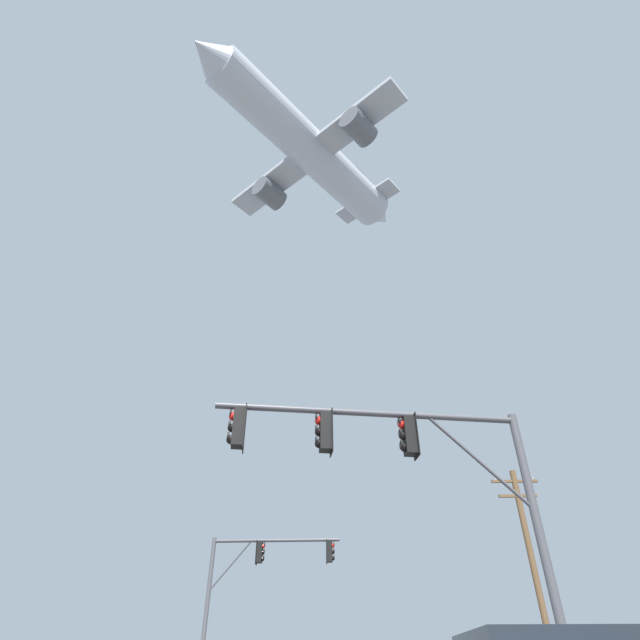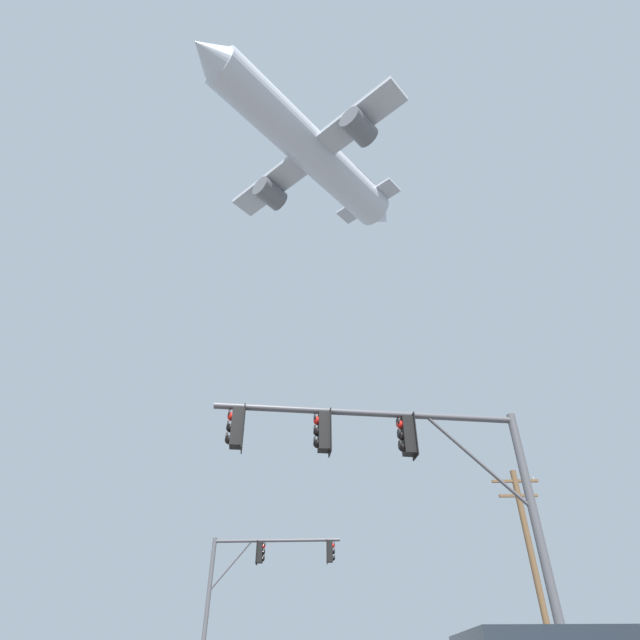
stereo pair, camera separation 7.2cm
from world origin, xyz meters
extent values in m
cylinder|color=#4C4C51|center=(4.69, 6.86, 3.21)|extent=(0.20, 0.20, 6.41)
cylinder|color=#4C4C51|center=(1.13, 6.28, 6.26)|extent=(7.16, 1.30, 0.15)
cylinder|color=#4C4C51|center=(3.62, 6.69, 5.21)|extent=(2.21, 0.43, 2.15)
cube|color=black|center=(-1.87, 5.80, 5.74)|extent=(0.31, 0.36, 0.90)
cylinder|color=black|center=(-1.87, 5.80, 6.25)|extent=(0.05, 0.05, 0.12)
cube|color=black|center=(-1.73, 5.82, 5.74)|extent=(0.10, 0.46, 1.04)
sphere|color=red|center=(-2.01, 5.78, 6.01)|extent=(0.20, 0.20, 0.20)
cylinder|color=black|center=(-2.08, 5.77, 6.07)|extent=(0.07, 0.21, 0.21)
sphere|color=black|center=(-2.01, 5.78, 5.73)|extent=(0.20, 0.20, 0.20)
cylinder|color=black|center=(-2.08, 5.77, 5.79)|extent=(0.07, 0.21, 0.21)
sphere|color=black|center=(-2.01, 5.78, 5.45)|extent=(0.20, 0.20, 0.20)
cylinder|color=black|center=(-2.08, 5.77, 5.51)|extent=(0.07, 0.21, 0.21)
cube|color=black|center=(0.09, 6.12, 5.74)|extent=(0.31, 0.36, 0.90)
cylinder|color=black|center=(0.09, 6.12, 6.25)|extent=(0.05, 0.05, 0.12)
cube|color=black|center=(0.23, 6.14, 5.74)|extent=(0.10, 0.46, 1.04)
sphere|color=red|center=(-0.05, 6.09, 6.01)|extent=(0.20, 0.20, 0.20)
cylinder|color=black|center=(-0.12, 6.08, 6.07)|extent=(0.07, 0.21, 0.21)
sphere|color=black|center=(-0.05, 6.09, 5.73)|extent=(0.20, 0.20, 0.20)
cylinder|color=black|center=(-0.12, 6.08, 5.79)|extent=(0.07, 0.21, 0.21)
sphere|color=black|center=(-0.05, 6.09, 5.45)|extent=(0.20, 0.20, 0.20)
cylinder|color=black|center=(-0.12, 6.08, 5.51)|extent=(0.07, 0.21, 0.21)
cube|color=black|center=(2.05, 6.43, 5.74)|extent=(0.31, 0.36, 0.90)
cylinder|color=black|center=(2.05, 6.43, 6.25)|extent=(0.05, 0.05, 0.12)
cube|color=black|center=(2.19, 6.46, 5.74)|extent=(0.10, 0.46, 1.04)
sphere|color=red|center=(1.91, 6.41, 6.01)|extent=(0.20, 0.20, 0.20)
cylinder|color=black|center=(1.85, 6.40, 6.07)|extent=(0.07, 0.21, 0.21)
sphere|color=black|center=(1.91, 6.41, 5.73)|extent=(0.20, 0.20, 0.20)
cylinder|color=black|center=(1.85, 6.40, 5.79)|extent=(0.07, 0.21, 0.21)
sphere|color=black|center=(1.91, 6.41, 5.45)|extent=(0.20, 0.20, 0.20)
cylinder|color=black|center=(1.85, 6.40, 5.51)|extent=(0.07, 0.21, 0.21)
cylinder|color=#4C4C51|center=(-5.71, 20.87, 3.26)|extent=(0.20, 0.20, 6.52)
cylinder|color=#4C4C51|center=(-2.69, 20.82, 6.37)|extent=(6.04, 0.25, 0.15)
cylinder|color=#4C4C51|center=(-4.81, 20.85, 5.30)|extent=(1.87, 0.11, 2.18)
cube|color=black|center=(-0.16, 20.77, 5.84)|extent=(0.27, 0.32, 0.90)
cylinder|color=black|center=(-0.16, 20.77, 6.35)|extent=(0.05, 0.05, 0.12)
cube|color=black|center=(-0.30, 20.77, 5.84)|extent=(0.03, 0.46, 1.04)
sphere|color=red|center=(-0.01, 20.77, 6.11)|extent=(0.20, 0.20, 0.20)
cylinder|color=black|center=(0.05, 20.77, 6.17)|extent=(0.04, 0.21, 0.21)
sphere|color=black|center=(-0.01, 20.77, 5.83)|extent=(0.20, 0.20, 0.20)
cylinder|color=black|center=(0.05, 20.77, 5.89)|extent=(0.04, 0.21, 0.21)
sphere|color=black|center=(-0.01, 20.77, 5.55)|extent=(0.20, 0.20, 0.20)
cylinder|color=black|center=(0.05, 20.77, 5.61)|extent=(0.04, 0.21, 0.21)
cube|color=black|center=(-3.48, 20.83, 5.84)|extent=(0.27, 0.32, 0.90)
cylinder|color=black|center=(-3.48, 20.83, 6.35)|extent=(0.05, 0.05, 0.12)
cube|color=black|center=(-3.62, 20.83, 5.84)|extent=(0.03, 0.46, 1.04)
sphere|color=red|center=(-3.33, 20.83, 6.11)|extent=(0.20, 0.20, 0.20)
cylinder|color=black|center=(-3.27, 20.82, 6.17)|extent=(0.04, 0.21, 0.21)
sphere|color=black|center=(-3.33, 20.83, 5.83)|extent=(0.20, 0.20, 0.20)
cylinder|color=black|center=(-3.27, 20.82, 5.89)|extent=(0.04, 0.21, 0.21)
sphere|color=black|center=(-3.33, 20.83, 5.55)|extent=(0.20, 0.20, 0.20)
cylinder|color=black|center=(-3.27, 20.82, 5.61)|extent=(0.04, 0.21, 0.21)
cylinder|color=brown|center=(8.89, 19.99, 4.65)|extent=(0.28, 0.28, 9.30)
cube|color=brown|center=(8.89, 19.99, 8.80)|extent=(2.20, 0.12, 0.12)
cube|color=brown|center=(8.89, 19.99, 8.10)|extent=(1.80, 0.12, 0.12)
cylinder|color=gray|center=(7.99, 19.99, 8.92)|extent=(0.10, 0.10, 0.18)
cylinder|color=gray|center=(9.79, 19.99, 8.92)|extent=(0.10, 0.10, 0.18)
cylinder|color=#B7BCC6|center=(-2.41, 29.75, 49.01)|extent=(19.18, 22.09, 4.43)
cone|color=#B7BCC6|center=(-11.16, 19.03, 49.01)|extent=(5.18, 5.02, 4.21)
cone|color=#B7BCC6|center=(6.25, 40.36, 49.01)|extent=(4.67, 4.52, 3.76)
cube|color=#A8ADB7|center=(-1.97, 30.29, 48.34)|extent=(20.15, 17.23, 0.50)
cylinder|color=#595B60|center=(3.13, 26.12, 47.01)|extent=(4.03, 4.15, 2.49)
cylinder|color=#595B60|center=(-7.07, 34.45, 47.01)|extent=(4.03, 4.15, 2.49)
cube|color=#333338|center=(4.42, 38.11, 51.50)|extent=(2.71, 3.21, 5.26)
cube|color=#A8ADB7|center=(4.59, 38.33, 49.42)|extent=(8.01, 7.18, 0.28)
camera|label=1|loc=(0.40, -4.86, 1.19)|focal=28.25mm
camera|label=2|loc=(0.48, -4.86, 1.19)|focal=28.25mm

